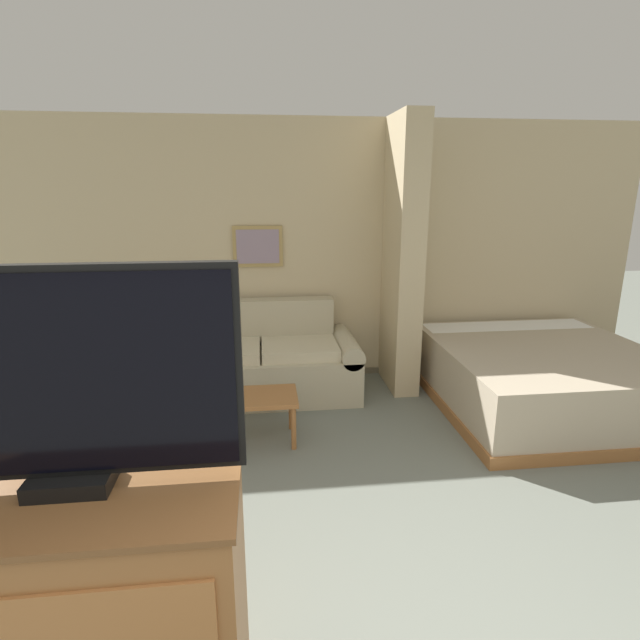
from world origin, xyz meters
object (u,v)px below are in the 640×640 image
object	(u,v)px
tv	(57,381)
bed	(541,376)
coffee_table	(253,402)
table_lamp	(138,315)
tv_dresser	(94,631)
couch	(261,362)

from	to	relation	value
tv	bed	world-z (taller)	tv
coffee_table	tv	xyz separation A→B (m)	(-0.49, -2.22, 1.09)
table_lamp	tv	distance (m)	3.19
table_lamp	tv_dresser	xyz separation A→B (m)	(0.53, -3.09, -0.30)
couch	coffee_table	bearing A→B (deg)	-94.04
coffee_table	bed	distance (m)	2.62
table_lamp	bed	world-z (taller)	table_lamp
couch	bed	size ratio (longest dim) A/B	0.95
couch	tv	xyz separation A→B (m)	(-0.55, -3.17, 1.10)
coffee_table	tv_dresser	xyz separation A→B (m)	(-0.49, -2.22, 0.20)
tv_dresser	bed	world-z (taller)	tv_dresser
coffee_table	tv	world-z (taller)	tv
table_lamp	tv_dresser	size ratio (longest dim) A/B	0.40
couch	tv_dresser	bearing A→B (deg)	-99.91
couch	tv	distance (m)	3.40
couch	table_lamp	world-z (taller)	table_lamp
tv_dresser	bed	size ratio (longest dim) A/B	0.55
bed	tv	bearing A→B (deg)	-140.09
tv	bed	xyz separation A→B (m)	(3.08, 2.58, -1.13)
table_lamp	tv_dresser	bearing A→B (deg)	-80.31
couch	tv	world-z (taller)	tv
tv_dresser	tv	size ratio (longest dim) A/B	1.03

